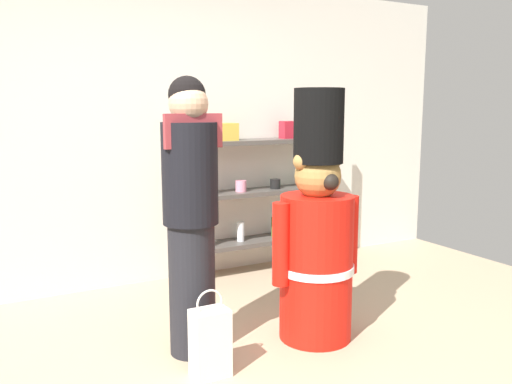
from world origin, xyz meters
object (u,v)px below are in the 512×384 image
(teddy_bear_guard, at_px, (317,238))
(merchandise_shelf, at_px, (257,187))
(person_shopper, at_px, (191,211))
(shopping_bag, at_px, (210,342))

(teddy_bear_guard, bearing_deg, merchandise_shelf, 75.89)
(person_shopper, bearing_deg, merchandise_shelf, 48.06)
(merchandise_shelf, height_order, person_shopper, person_shopper)
(merchandise_shelf, bearing_deg, teddy_bear_guard, -104.11)
(shopping_bag, bearing_deg, merchandise_shelf, 53.77)
(merchandise_shelf, relative_size, shopping_bag, 3.00)
(teddy_bear_guard, xyz_separation_m, person_shopper, (-0.80, 0.19, 0.22))
(merchandise_shelf, xyz_separation_m, shopping_bag, (-1.20, -1.64, -0.58))
(shopping_bag, bearing_deg, teddy_bear_guard, 10.11)
(merchandise_shelf, height_order, teddy_bear_guard, teddy_bear_guard)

